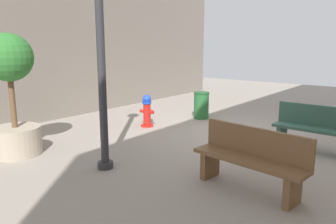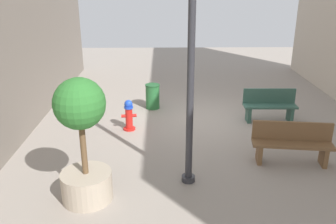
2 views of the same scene
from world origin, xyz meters
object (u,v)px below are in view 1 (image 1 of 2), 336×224
bench_far (251,158)px  street_lamp (99,14)px  fire_hydrant (147,111)px  trash_bin (201,105)px  bench_near (313,128)px  planter_tree (12,92)px

bench_far → street_lamp: street_lamp is taller
fire_hydrant → trash_bin: fire_hydrant is taller
fire_hydrant → bench_near: size_ratio=0.56×
fire_hydrant → bench_near: bearing=-171.7°
fire_hydrant → trash_bin: size_ratio=1.09×
fire_hydrant → planter_tree: planter_tree is taller
bench_far → street_lamp: 3.33m
bench_far → planter_tree: planter_tree is taller
planter_tree → street_lamp: size_ratio=0.55×
bench_far → trash_bin: size_ratio=2.29×
bench_near → trash_bin: bearing=-18.3°
street_lamp → bench_near: bearing=-128.0°
bench_far → trash_bin: bearing=-48.8°
fire_hydrant → trash_bin: (-0.62, -1.73, -0.03)m
bench_near → planter_tree: size_ratio=0.64×
planter_tree → bench_near: bearing=-139.4°
bench_far → planter_tree: size_ratio=0.76×
fire_hydrant → planter_tree: size_ratio=0.36×
bench_near → planter_tree: (4.60, 3.95, 0.79)m
planter_tree → trash_bin: 5.29m
planter_tree → street_lamp: bearing=-163.2°
bench_far → street_lamp: size_ratio=0.42×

